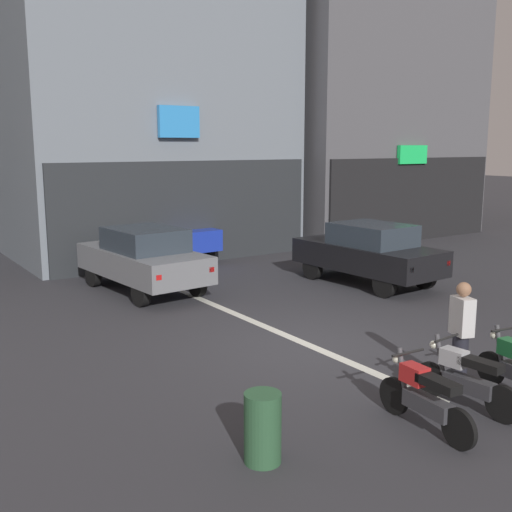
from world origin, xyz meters
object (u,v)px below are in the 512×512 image
(person_by_motorcycles, at_px, (461,335))
(motorcycle_red_row_leftmost, at_px, (424,397))
(trash_bin, at_px, (263,428))
(motorcycle_silver_row_left_mid, at_px, (465,378))
(car_black_parked_kerbside, at_px, (368,252))
(car_grey_crossing_near, at_px, (143,257))
(car_blue_down_street, at_px, (166,231))

(person_by_motorcycles, bearing_deg, motorcycle_red_row_leftmost, -157.72)
(trash_bin, bearing_deg, motorcycle_silver_row_left_mid, -6.80)
(car_black_parked_kerbside, xyz_separation_m, motorcycle_silver_row_left_mid, (-4.43, -6.45, -0.43))
(motorcycle_silver_row_left_mid, bearing_deg, car_grey_crossing_near, 95.56)
(motorcycle_silver_row_left_mid, relative_size, trash_bin, 1.96)
(car_blue_down_street, distance_m, motorcycle_silver_row_left_mid, 13.21)
(person_by_motorcycles, xyz_separation_m, trash_bin, (-3.70, -0.11, -0.43))
(car_grey_crossing_near, relative_size, motorcycle_red_row_leftmost, 2.53)
(motorcycle_red_row_leftmost, bearing_deg, motorcycle_silver_row_left_mid, 7.09)
(trash_bin, bearing_deg, car_blue_down_street, 68.97)
(car_black_parked_kerbside, relative_size, motorcycle_silver_row_left_mid, 2.51)
(car_blue_down_street, height_order, motorcycle_silver_row_left_mid, car_blue_down_street)
(car_black_parked_kerbside, bearing_deg, person_by_motorcycles, -123.30)
(car_grey_crossing_near, xyz_separation_m, motorcycle_silver_row_left_mid, (0.88, -9.02, -0.43))
(person_by_motorcycles, bearing_deg, motorcycle_silver_row_left_mid, -136.25)
(car_black_parked_kerbside, relative_size, person_by_motorcycles, 2.51)
(motorcycle_silver_row_left_mid, xyz_separation_m, trash_bin, (-3.19, 0.38, -0.03))
(car_grey_crossing_near, height_order, motorcycle_red_row_leftmost, car_grey_crossing_near)
(motorcycle_silver_row_left_mid, bearing_deg, car_black_parked_kerbside, 55.53)
(car_grey_crossing_near, relative_size, person_by_motorcycles, 2.53)
(trash_bin, bearing_deg, car_grey_crossing_near, 75.02)
(car_blue_down_street, height_order, person_by_motorcycles, person_by_motorcycles)
(motorcycle_red_row_leftmost, height_order, motorcycle_silver_row_left_mid, same)
(car_grey_crossing_near, relative_size, car_blue_down_street, 1.01)
(motorcycle_red_row_leftmost, relative_size, motorcycle_silver_row_left_mid, 1.00)
(motorcycle_silver_row_left_mid, bearing_deg, trash_bin, 173.20)
(car_grey_crossing_near, distance_m, motorcycle_silver_row_left_mid, 9.07)
(car_black_parked_kerbside, bearing_deg, car_blue_down_street, 112.30)
(car_black_parked_kerbside, height_order, car_blue_down_street, same)
(car_black_parked_kerbside, bearing_deg, motorcycle_silver_row_left_mid, -124.47)
(car_grey_crossing_near, distance_m, trash_bin, 8.95)
(car_black_parked_kerbside, xyz_separation_m, motorcycle_red_row_leftmost, (-5.42, -6.57, -0.43))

